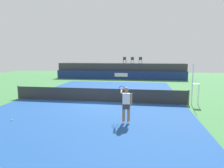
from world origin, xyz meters
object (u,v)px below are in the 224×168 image
spectator_chair_far_left (125,60)px  umpire_chair (194,81)px  spectator_chair_left (132,60)px  spectator_chair_center (140,60)px  tennis_player (126,104)px  tennis_ball (12,120)px  net_post_near (18,92)px  net_post_far (189,97)px

spectator_chair_far_left → umpire_chair: size_ratio=0.32×
spectator_chair_far_left → spectator_chair_left: (1.11, -0.01, 0.00)m
spectator_chair_center → tennis_player: bearing=-91.2°
spectator_chair_center → umpire_chair: bearing=-76.3°
tennis_ball → spectator_chair_center: bearing=73.1°
tennis_ball → umpire_chair: bearing=26.4°
net_post_near → net_post_far: (12.40, 0.00, 0.00)m
spectator_chair_center → tennis_ball: (-6.12, -20.16, -2.66)m
spectator_chair_left → spectator_chair_far_left: bearing=179.6°
spectator_chair_left → net_post_far: 16.02m
spectator_chair_center → net_post_far: bearing=-77.4°
spectator_chair_center → net_post_near: (-8.98, -15.29, -2.19)m
spectator_chair_center → tennis_ball: bearing=-106.9°
spectator_chair_center → net_post_near: size_ratio=0.89×
net_post_near → umpire_chair: bearing=0.1°
spectator_chair_center → tennis_ball: 21.23m
umpire_chair → net_post_near: bearing=-179.9°
spectator_chair_far_left → tennis_player: 19.69m
spectator_chair_left → tennis_player: size_ratio=0.50×
spectator_chair_left → spectator_chair_center: (1.14, 0.10, 0.00)m
spectator_chair_left → net_post_near: 17.24m
net_post_near → tennis_player: 9.61m
spectator_chair_left → tennis_player: (0.74, -19.52, -1.73)m
net_post_far → tennis_player: (-3.82, -4.32, 0.46)m
umpire_chair → tennis_player: size_ratio=1.56×
umpire_chair → spectator_chair_far_left: bearing=111.5°
spectator_chair_far_left → spectator_chair_center: bearing=2.3°
umpire_chair → net_post_far: (-0.30, -0.01, -1.09)m
spectator_chair_far_left → spectator_chair_left: bearing=-0.4°
tennis_ball → net_post_far: bearing=27.0°
net_post_near → spectator_chair_left: bearing=62.7°
spectator_chair_left → tennis_player: 19.61m
umpire_chair → tennis_ball: umpire_chair is taller
umpire_chair → net_post_far: umpire_chair is taller
net_post_far → tennis_ball: net_post_far is taller
net_post_far → tennis_player: size_ratio=0.56×
spectator_chair_center → net_post_near: spectator_chair_center is taller
spectator_chair_left → net_post_near: bearing=-117.3°
spectator_chair_left → umpire_chair: size_ratio=0.32×
umpire_chair → net_post_near: 12.75m
umpire_chair → tennis_player: 6.01m
spectator_chair_left → umpire_chair: 15.98m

